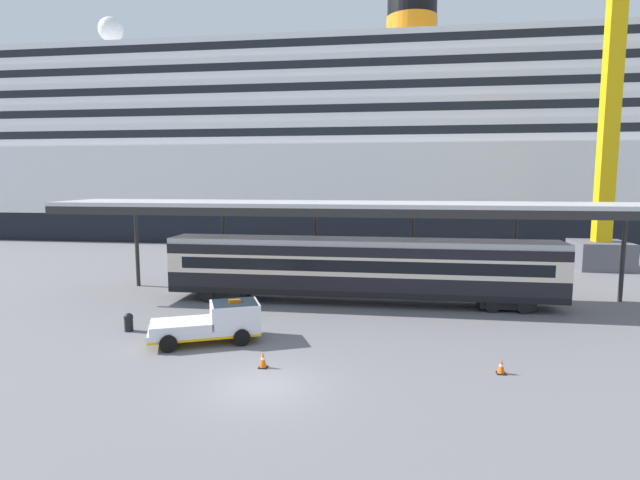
{
  "coord_description": "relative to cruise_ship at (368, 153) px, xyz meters",
  "views": [
    {
      "loc": [
        4.79,
        -17.71,
        7.87
      ],
      "look_at": [
        0.85,
        9.33,
        4.5
      ],
      "focal_mm": 28.07,
      "sensor_mm": 36.0,
      "label": 1
    }
  ],
  "objects": [
    {
      "name": "ground_plane",
      "position": [
        -1.17,
        -54.23,
        -11.47
      ],
      "size": [
        400.0,
        400.0,
        0.0
      ],
      "primitive_type": "plane",
      "color": "slate"
    },
    {
      "name": "cruise_ship",
      "position": [
        0.0,
        0.0,
        0.0
      ],
      "size": [
        136.28,
        29.32,
        35.82
      ],
      "color": "black",
      "rests_on": "ground"
    },
    {
      "name": "platform_canopy",
      "position": [
        1.65,
        -40.47,
        -5.39
      ],
      "size": [
        39.65,
        5.51,
        6.37
      ],
      "color": "silver",
      "rests_on": "ground"
    },
    {
      "name": "train_carriage",
      "position": [
        1.65,
        -40.91,
        -9.16
      ],
      "size": [
        24.36,
        2.81,
        4.11
      ],
      "color": "black",
      "rests_on": "ground"
    },
    {
      "name": "service_truck",
      "position": [
        -4.79,
        -49.38,
        -10.48
      ],
      "size": [
        5.57,
        3.95,
        2.02
      ],
      "color": "white",
      "rests_on": "ground"
    },
    {
      "name": "traffic_cone_near",
      "position": [
        8.08,
        -51.62,
        -11.17
      ],
      "size": [
        0.36,
        0.36,
        0.61
      ],
      "color": "black",
      "rests_on": "ground"
    },
    {
      "name": "traffic_cone_mid",
      "position": [
        -1.64,
        -52.38,
        -11.13
      ],
      "size": [
        0.36,
        0.36,
        0.69
      ],
      "color": "black",
      "rests_on": "ground"
    },
    {
      "name": "dockside_crane",
      "position": [
        22.15,
        -25.56,
        9.29
      ],
      "size": [
        12.34,
        4.4,
        65.29
      ],
      "color": "#595960",
      "rests_on": "ground"
    },
    {
      "name": "quay_bollard",
      "position": [
        -9.83,
        -48.47,
        -10.95
      ],
      "size": [
        0.48,
        0.48,
        0.96
      ],
      "color": "black",
      "rests_on": "ground"
    }
  ]
}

